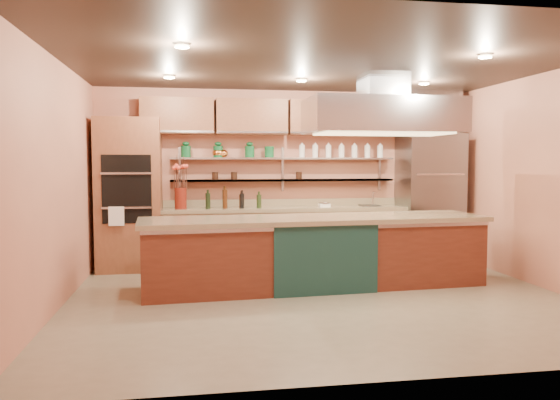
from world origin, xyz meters
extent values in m
cube|color=gray|center=(0.00, 0.00, -0.01)|extent=(6.00, 5.00, 0.02)
cube|color=black|center=(0.00, 0.00, 2.80)|extent=(6.00, 5.00, 0.02)
cube|color=tan|center=(0.00, 2.50, 1.40)|extent=(6.00, 0.04, 2.80)
cube|color=tan|center=(0.00, -2.50, 1.40)|extent=(6.00, 0.04, 2.80)
cube|color=tan|center=(-3.00, 0.00, 1.40)|extent=(0.04, 5.00, 2.80)
cube|color=tan|center=(3.00, 0.00, 1.40)|extent=(0.04, 5.00, 2.80)
cube|color=brown|center=(-2.45, 2.18, 1.15)|extent=(0.95, 0.64, 2.30)
cube|color=slate|center=(2.35, 2.14, 1.05)|extent=(0.95, 0.72, 2.10)
cube|color=tan|center=(-0.05, 2.20, 0.47)|extent=(3.84, 0.64, 0.93)
cube|color=#A8AAAF|center=(-0.05, 2.37, 1.35)|extent=(3.60, 0.26, 0.03)
cube|color=#A8AAAF|center=(-0.05, 2.37, 1.70)|extent=(3.60, 0.26, 0.03)
cube|color=brown|center=(0.00, 2.32, 2.35)|extent=(4.60, 0.36, 0.55)
cube|color=#A8AAAF|center=(0.98, 0.64, 2.25)|extent=(2.00, 1.00, 0.45)
cube|color=#FFE5A5|center=(0.00, 0.20, 2.77)|extent=(4.00, 2.80, 0.02)
cube|color=maroon|center=(0.08, 0.64, 0.46)|extent=(4.49, 1.24, 0.93)
cylinder|color=maroon|center=(-1.69, 2.15, 1.09)|extent=(0.19, 0.19, 0.32)
cube|color=black|center=(-0.88, 2.15, 1.08)|extent=(0.94, 0.60, 0.29)
cube|color=white|center=(0.57, 2.15, 0.98)|extent=(0.18, 0.14, 0.10)
cylinder|color=white|center=(1.41, 2.25, 1.04)|extent=(0.04, 0.04, 0.23)
ellipsoid|color=#CC722F|center=(-1.02, 2.37, 1.78)|extent=(0.19, 0.19, 0.13)
cylinder|color=#104E25|center=(-0.28, 2.37, 1.80)|extent=(0.18, 0.18, 0.18)
camera|label=1|loc=(-1.53, -6.30, 1.64)|focal=35.00mm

